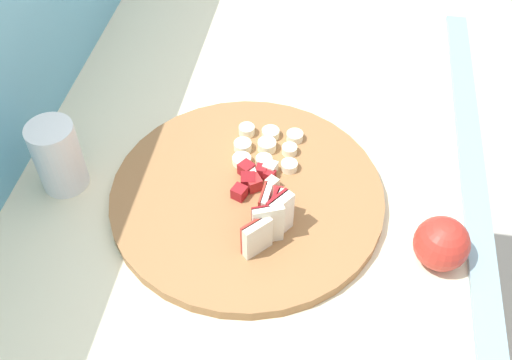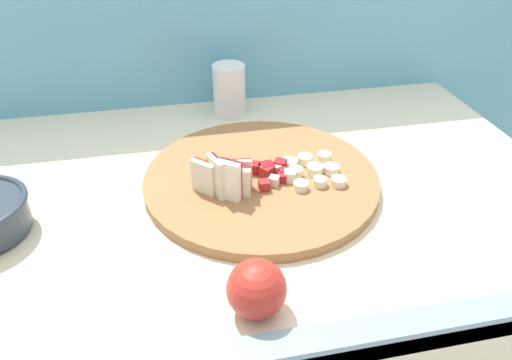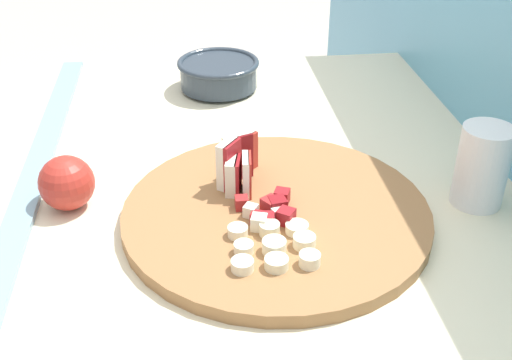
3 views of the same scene
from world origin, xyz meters
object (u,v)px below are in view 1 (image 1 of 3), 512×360
cutting_board (250,196)px  whole_apple (441,244)px  apple_dice_pile (257,179)px  banana_slice_rows (266,147)px  apple_wedge_fan (270,218)px  small_jar (58,156)px

cutting_board → whole_apple: whole_apple is taller
apple_dice_pile → banana_slice_rows: size_ratio=0.76×
apple_wedge_fan → banana_slice_rows: 0.16m
small_jar → whole_apple: small_jar is taller
cutting_board → whole_apple: bearing=-103.5°
apple_wedge_fan → banana_slice_rows: (0.15, 0.03, -0.02)m
cutting_board → banana_slice_rows: size_ratio=3.86×
apple_dice_pile → small_jar: (-0.03, 0.29, 0.03)m
apple_dice_pile → small_jar: 0.29m
apple_dice_pile → whole_apple: (-0.08, -0.26, 0.01)m
cutting_board → banana_slice_rows: bearing=-6.6°
small_jar → apple_wedge_fan: bearing=-100.1°
cutting_board → small_jar: small_jar is taller
banana_slice_rows → small_jar: 0.31m
banana_slice_rows → whole_apple: whole_apple is taller
small_jar → whole_apple: bearing=-95.6°
apple_dice_pile → whole_apple: whole_apple is taller
apple_wedge_fan → apple_dice_pile: 0.09m
cutting_board → small_jar: size_ratio=3.56×
apple_wedge_fan → cutting_board: bearing=30.1°
banana_slice_rows → small_jar: size_ratio=0.92×
apple_dice_pile → whole_apple: 0.27m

